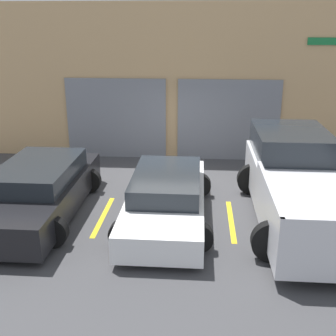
# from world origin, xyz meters

# --- Properties ---
(ground_plane) EXTENTS (28.00, 28.00, 0.00)m
(ground_plane) POSITION_xyz_m (0.00, 0.00, 0.00)
(ground_plane) COLOR #3D3D3F
(shophouse_building) EXTENTS (16.13, 0.68, 5.05)m
(shophouse_building) POSITION_xyz_m (-0.01, 3.29, 2.49)
(shophouse_building) COLOR tan
(shophouse_building) RESTS_ON ground
(pickup_truck) EXTENTS (2.56, 5.47, 1.85)m
(pickup_truck) POSITION_xyz_m (3.06, -1.49, 0.88)
(pickup_truck) COLOR silver
(pickup_truck) RESTS_ON ground
(sedan_white) EXTENTS (2.15, 4.65, 1.12)m
(sedan_white) POSITION_xyz_m (0.00, -1.75, 0.54)
(sedan_white) COLOR white
(sedan_white) RESTS_ON ground
(sedan_side) EXTENTS (2.29, 4.78, 1.28)m
(sedan_side) POSITION_xyz_m (-3.06, -1.75, 0.61)
(sedan_side) COLOR black
(sedan_side) RESTS_ON ground
(parking_stripe_left) EXTENTS (0.12, 2.20, 0.01)m
(parking_stripe_left) POSITION_xyz_m (-1.53, -1.78, 0.00)
(parking_stripe_left) COLOR gold
(parking_stripe_left) RESTS_ON ground
(parking_stripe_centre) EXTENTS (0.12, 2.20, 0.01)m
(parking_stripe_centre) POSITION_xyz_m (1.53, -1.78, 0.00)
(parking_stripe_centre) COLOR gold
(parking_stripe_centre) RESTS_ON ground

